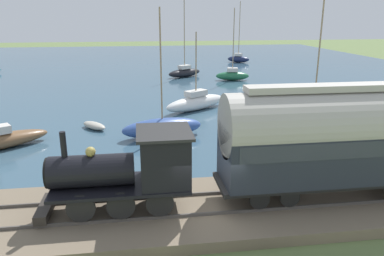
{
  "coord_description": "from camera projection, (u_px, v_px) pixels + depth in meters",
  "views": [
    {
      "loc": [
        -12.32,
        2.26,
        7.43
      ],
      "look_at": [
        5.82,
        -0.32,
        1.87
      ],
      "focal_mm": 35.0,
      "sensor_mm": 36.0,
      "label": 1
    }
  ],
  "objects": [
    {
      "name": "ground_plane",
      "position": [
        205.0,
        220.0,
        14.13
      ],
      "size": [
        200.0,
        200.0,
        0.0
      ],
      "primitive_type": "plane",
      "color": "#607542"
    },
    {
      "name": "harbor_water",
      "position": [
        154.0,
        67.0,
        55.08
      ],
      "size": [
        80.0,
        80.0,
        0.01
      ],
      "color": "#38566B",
      "rests_on": "ground"
    },
    {
      "name": "rail_embankment",
      "position": [
        204.0,
        209.0,
        14.46
      ],
      "size": [
        5.02,
        56.0,
        0.54
      ],
      "color": "#756651",
      "rests_on": "ground"
    },
    {
      "name": "steam_locomotive",
      "position": [
        133.0,
        166.0,
        13.54
      ],
      "size": [
        2.21,
        5.55,
        3.05
      ],
      "color": "black",
      "rests_on": "rail_embankment"
    },
    {
      "name": "passenger_coach",
      "position": [
        338.0,
        136.0,
        14.37
      ],
      "size": [
        2.44,
        9.34,
        4.45
      ],
      "color": "black",
      "rests_on": "rail_embankment"
    },
    {
      "name": "sailboat_white",
      "position": [
        196.0,
        102.0,
        30.3
      ],
      "size": [
        4.56,
        5.83,
        6.18
      ],
      "rotation": [
        0.0,
        0.0,
        0.59
      ],
      "color": "white",
      "rests_on": "harbor_water"
    },
    {
      "name": "sailboat_red",
      "position": [
        313.0,
        120.0,
        24.75
      ],
      "size": [
        2.0,
        4.92,
        9.52
      ],
      "rotation": [
        0.0,
        0.0,
        -0.17
      ],
      "color": "#B72D23",
      "rests_on": "harbor_water"
    },
    {
      "name": "sailboat_black",
      "position": [
        185.0,
        72.0,
        46.52
      ],
      "size": [
        3.92,
        4.92,
        9.48
      ],
      "rotation": [
        0.0,
        0.0,
        0.57
      ],
      "color": "black",
      "rests_on": "harbor_water"
    },
    {
      "name": "sailboat_green",
      "position": [
        232.0,
        75.0,
        44.05
      ],
      "size": [
        1.87,
        4.03,
        8.17
      ],
      "rotation": [
        0.0,
        0.0,
        -0.13
      ],
      "color": "#236B42",
      "rests_on": "harbor_water"
    },
    {
      "name": "sailboat_navy",
      "position": [
        238.0,
        58.0,
        60.64
      ],
      "size": [
        3.17,
        3.79,
        9.42
      ],
      "rotation": [
        0.0,
        0.0,
        -0.59
      ],
      "color": "#192347",
      "rests_on": "harbor_water"
    },
    {
      "name": "sailboat_blue",
      "position": [
        162.0,
        127.0,
        23.54
      ],
      "size": [
        2.59,
        5.34,
        7.87
      ],
      "rotation": [
        0.0,
        0.0,
        0.2
      ],
      "color": "#335199",
      "rests_on": "harbor_water"
    },
    {
      "name": "rowboat_mid_harbor",
      "position": [
        371.0,
        154.0,
        20.11
      ],
      "size": [
        1.39,
        2.81,
        0.47
      ],
      "rotation": [
        0.0,
        0.0,
        0.11
      ],
      "color": "silver",
      "rests_on": "harbor_water"
    },
    {
      "name": "rowboat_off_pier",
      "position": [
        94.0,
        126.0,
        25.31
      ],
      "size": [
        2.17,
        2.05,
        0.46
      ],
      "rotation": [
        0.0,
        0.0,
        -0.85
      ],
      "color": "#B7B2A3",
      "rests_on": "harbor_water"
    }
  ]
}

